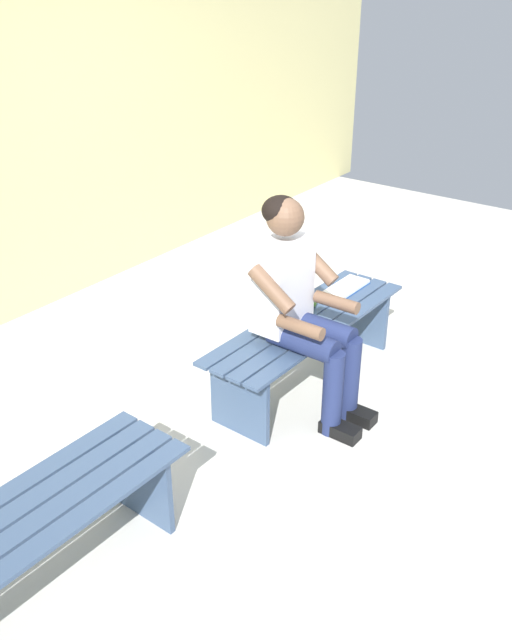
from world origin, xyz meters
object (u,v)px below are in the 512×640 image
(person_seated, at_px, (300,302))
(apple, at_px, (311,301))
(bench_far, at_px, (17,544))
(book_open, at_px, (344,289))
(bench_near, at_px, (308,336))

(person_seated, distance_m, apple, 0.48)
(bench_far, bearing_deg, apple, -177.88)
(bench_far, xyz_separation_m, book_open, (-2.50, -0.04, 0.12))
(bench_near, xyz_separation_m, bench_far, (2.03, 0.00, -0.00))
(person_seated, distance_m, book_open, 0.77)
(bench_far, relative_size, book_open, 3.62)
(person_seated, height_order, apple, person_seated)
(person_seated, bearing_deg, book_open, -169.14)
(bench_near, bearing_deg, bench_far, 0.00)
(bench_far, relative_size, person_seated, 1.22)
(bench_far, relative_size, apple, 19.35)
(bench_near, height_order, person_seated, person_seated)
(bench_near, bearing_deg, apple, -151.85)
(book_open, bearing_deg, person_seated, 12.00)
(bench_near, xyz_separation_m, apple, (-0.15, -0.08, 0.14))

